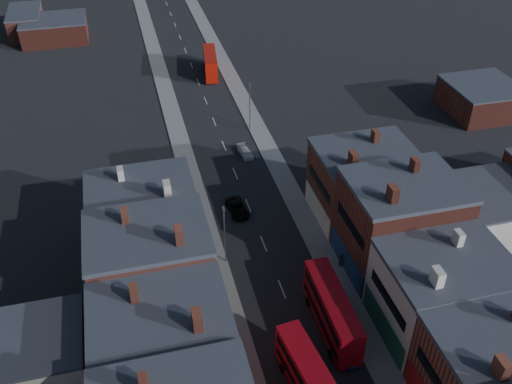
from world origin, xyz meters
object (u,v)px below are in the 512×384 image
bus_2 (210,63)px  car_1 (346,350)px  car_2 (237,208)px  car_3 (245,152)px  bus_0 (310,379)px  ped_3 (340,260)px  bus_1 (332,311)px

bus_2 → car_1: 69.15m
bus_2 → car_2: 44.08m
car_1 → car_3: car_1 is taller
bus_0 → car_3: 42.52m
bus_2 → car_3: bus_2 is taller
bus_2 → car_3: (-0.42, -30.36, -1.76)m
bus_0 → ped_3: bus_0 is taller
bus_0 → bus_1: 8.58m
bus_0 → bus_2: bearing=79.2°
bus_0 → bus_2: bus_0 is taller
bus_1 → car_2: bus_1 is taller
bus_2 → car_1: bearing=-81.9°
bus_0 → bus_1: size_ratio=0.95×
bus_1 → bus_2: bus_1 is taller
bus_2 → bus_1: bearing=-82.1°
bus_2 → car_3: 30.41m
bus_0 → ped_3: bearing=52.3°
bus_0 → ped_3: (9.20, 15.66, -1.46)m
bus_2 → car_2: bus_2 is taller
bus_2 → car_1: (0.59, -69.13, -1.66)m
bus_1 → bus_2: size_ratio=1.09×
bus_1 → car_2: (-5.01, 21.73, -1.93)m
bus_0 → car_3: (4.08, 42.28, -1.86)m
car_2 → car_3: size_ratio=1.21×
bus_0 → bus_1: bus_1 is taller
car_2 → ped_3: ped_3 is taller
bus_1 → car_3: bearing=91.8°
bus_1 → car_3: size_ratio=2.81×
bus_1 → car_1: bus_1 is taller
ped_3 → car_3: bearing=8.0°
bus_0 → car_2: (-0.20, 28.84, -1.77)m
ped_3 → car_1: bearing=158.5°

